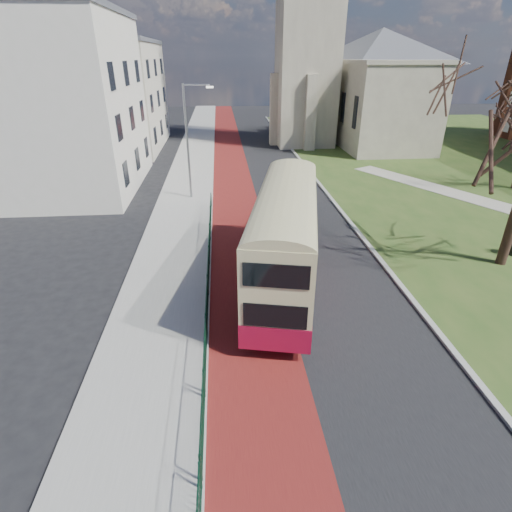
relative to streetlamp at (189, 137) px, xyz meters
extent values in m
plane|color=black|center=(4.35, -18.00, -4.59)|extent=(160.00, 160.00, 0.00)
cube|color=black|center=(5.85, 2.00, -4.59)|extent=(9.00, 120.00, 0.01)
cube|color=#591414|center=(3.15, 2.00, -4.59)|extent=(3.40, 120.00, 0.01)
cube|color=gray|center=(-0.65, 2.00, -4.53)|extent=(4.00, 120.00, 0.12)
cube|color=#999993|center=(1.35, 2.00, -4.53)|extent=(0.25, 120.00, 0.13)
cube|color=#999993|center=(10.45, 4.00, -4.53)|extent=(0.25, 80.00, 0.13)
cylinder|color=#0C3623|center=(1.40, -14.00, -3.49)|extent=(0.04, 24.00, 0.04)
cylinder|color=#0C3623|center=(1.40, -14.00, -4.44)|extent=(0.04, 24.00, 0.04)
cube|color=gray|center=(12.35, 20.00, 7.41)|extent=(6.50, 6.50, 24.00)
cube|color=gray|center=(20.85, 20.00, -0.09)|extent=(9.00, 18.00, 9.00)
pyramid|color=#565960|center=(20.85, 20.00, 8.01)|extent=(9.00, 18.00, 3.60)
cube|color=silver|center=(-9.65, 4.00, 1.66)|extent=(10.00, 14.00, 12.50)
cube|color=#565960|center=(-9.65, 4.00, 8.16)|extent=(10.30, 14.30, 0.50)
cube|color=beige|center=(-9.65, 20.00, 0.91)|extent=(10.00, 16.00, 11.00)
cube|color=#565960|center=(-9.65, 20.00, 6.66)|extent=(10.30, 16.30, 0.50)
cylinder|color=gray|center=(-0.15, 0.00, -0.47)|extent=(0.16, 0.16, 8.00)
cylinder|color=gray|center=(0.75, 0.00, 3.43)|extent=(1.80, 0.10, 0.10)
cube|color=silver|center=(1.65, 0.00, 3.28)|extent=(0.50, 0.18, 0.12)
cube|color=maroon|center=(4.97, -13.37, -3.58)|extent=(4.81, 11.23, 0.99)
cube|color=#C8BF88|center=(4.97, -13.37, -1.64)|extent=(4.77, 11.17, 2.88)
cube|color=black|center=(3.81, -12.81, -2.53)|extent=(1.97, 8.78, 0.94)
cube|color=black|center=(6.25, -13.34, -2.53)|extent=(1.97, 8.78, 0.94)
cube|color=black|center=(3.75, -13.10, -1.04)|extent=(2.16, 9.63, 0.90)
cube|color=black|center=(6.19, -13.63, -1.04)|extent=(2.16, 9.63, 0.90)
cube|color=black|center=(6.13, -8.05, -2.53)|extent=(2.20, 0.55, 1.04)
cube|color=black|center=(6.13, -8.05, -1.04)|extent=(2.20, 0.55, 0.90)
cube|color=orange|center=(6.13, -8.05, -0.48)|extent=(1.76, 0.48, 0.30)
cylinder|color=black|center=(4.64, -9.49, -4.08)|extent=(0.51, 1.07, 1.03)
cylinder|color=black|center=(6.88, -9.98, -4.08)|extent=(0.51, 1.07, 1.03)
cylinder|color=black|center=(3.15, -16.33, -4.08)|extent=(0.51, 1.07, 1.03)
cylinder|color=black|center=(5.39, -16.82, -4.08)|extent=(0.51, 1.07, 1.03)
cylinder|color=#322019|center=(16.63, -12.24, -2.45)|extent=(0.62, 0.62, 4.20)
camera|label=1|loc=(2.21, -29.59, 5.21)|focal=28.00mm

